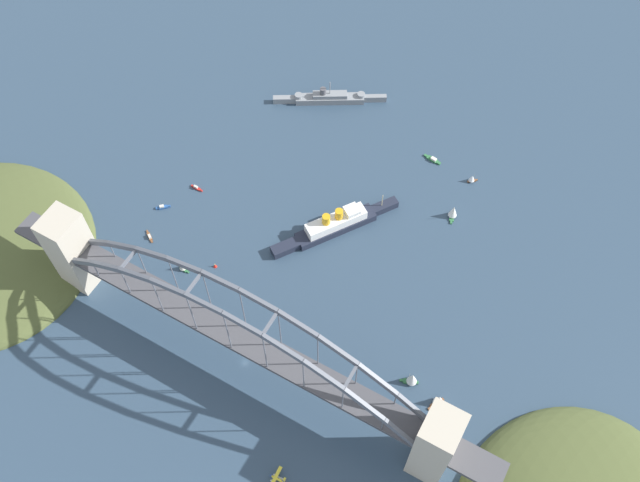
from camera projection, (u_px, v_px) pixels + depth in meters
ground_plane at (245, 362)px, 372.81m from camera, size 1400.00×1400.00×0.00m
harbor_arch_bridge at (239, 338)px, 347.18m from camera, size 274.71×19.39×70.78m
ocean_liner at (335, 224)px, 412.55m from camera, size 50.80×70.71×17.63m
naval_cruiser at (329, 98)px, 468.11m from camera, size 66.17×41.04×17.42m
seaplane_taxiing_near_bridge at (277, 479)px, 338.87m from camera, size 7.74×11.64×5.08m
small_boat_0 at (196, 188)px, 432.06m from camera, size 8.28×1.84×2.29m
small_boat_1 at (163, 207)px, 424.44m from camera, size 7.29×6.76×2.31m
small_boat_2 at (472, 178)px, 433.01m from camera, size 5.83×5.59×6.59m
small_boat_3 at (439, 400)px, 356.95m from camera, size 7.33×9.56×10.30m
small_boat_4 at (412, 378)px, 362.58m from camera, size 9.59×6.92×11.10m
small_boat_5 at (182, 266)px, 399.53m from camera, size 6.97×4.19×7.95m
small_boat_6 at (433, 159)px, 443.76m from camera, size 12.00×3.78×2.30m
small_boat_7 at (150, 236)px, 413.47m from camera, size 8.24×6.11×2.13m
small_boat_8 at (453, 212)px, 417.66m from camera, size 6.50×9.30×10.86m
channel_marker_buoy at (215, 266)px, 402.62m from camera, size 2.20×2.20×2.75m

